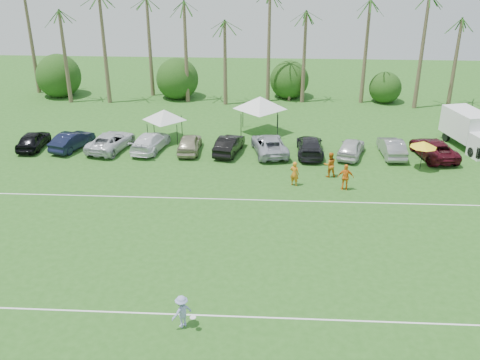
{
  "coord_description": "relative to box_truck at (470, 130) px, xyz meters",
  "views": [
    {
      "loc": [
        3.9,
        -17.61,
        15.75
      ],
      "look_at": [
        2.14,
        13.61,
        1.6
      ],
      "focal_mm": 40.0,
      "sensor_mm": 36.0,
      "label": 1
    }
  ],
  "objects": [
    {
      "name": "palm_tree_9",
      "position": [
        -2.31,
        13.3,
        6.78
      ],
      "size": [
        2.4,
        2.4,
        9.9
      ],
      "color": "brown",
      "rests_on": "ground"
    },
    {
      "name": "parked_car_5",
      "position": [
        -19.54,
        -2.32,
        -0.85
      ],
      "size": [
        2.4,
        4.58,
        1.44
      ],
      "primitive_type": "imported",
      "rotation": [
        0.0,
        0.0,
        2.93
      ],
      "color": "black",
      "rests_on": "ground"
    },
    {
      "name": "palm_tree_0",
      "position": [
        -42.31,
        13.3,
        5.91
      ],
      "size": [
        2.4,
        2.4,
        8.9
      ],
      "color": "brown",
      "rests_on": "ground"
    },
    {
      "name": "palm_tree_7",
      "position": [
        -12.31,
        13.3,
        8.49
      ],
      "size": [
        2.4,
        2.4,
        11.9
      ],
      "color": "brown",
      "rests_on": "ground"
    },
    {
      "name": "parked_car_6",
      "position": [
        -16.32,
        -2.16,
        -0.85
      ],
      "size": [
        3.34,
        5.53,
        1.44
      ],
      "primitive_type": "imported",
      "rotation": [
        0.0,
        0.0,
        3.34
      ],
      "color": "#A3A6B1",
      "rests_on": "ground"
    },
    {
      "name": "parked_car_8",
      "position": [
        -9.88,
        -2.44,
        -0.85
      ],
      "size": [
        2.91,
        4.53,
        1.44
      ],
      "primitive_type": "imported",
      "rotation": [
        0.0,
        0.0,
        2.83
      ],
      "color": "silver",
      "rests_on": "ground"
    },
    {
      "name": "ground",
      "position": [
        -20.31,
        -24.7,
        -1.57
      ],
      "size": [
        120.0,
        120.0,
        0.0
      ],
      "primitive_type": "plane",
      "color": "#275A1B",
      "rests_on": "ground"
    },
    {
      "name": "field_lines",
      "position": [
        -20.31,
        -16.7,
        -1.57
      ],
      "size": [
        80.0,
        12.1,
        0.01
      ],
      "color": "white",
      "rests_on": "ground"
    },
    {
      "name": "palm_tree_3",
      "position": [
        -28.31,
        13.3,
        8.49
      ],
      "size": [
        2.4,
        2.4,
        11.9
      ],
      "color": "brown",
      "rests_on": "ground"
    },
    {
      "name": "palm_tree_2",
      "position": [
        -32.31,
        13.3,
        7.64
      ],
      "size": [
        2.4,
        2.4,
        10.9
      ],
      "color": "brown",
      "rests_on": "ground"
    },
    {
      "name": "parked_car_10",
      "position": [
        -3.43,
        -2.32,
        -0.85
      ],
      "size": [
        3.22,
        5.5,
        1.44
      ],
      "primitive_type": "imported",
      "rotation": [
        0.0,
        0.0,
        3.31
      ],
      "color": "#480D17",
      "rests_on": "ground"
    },
    {
      "name": "bush_tree_0",
      "position": [
        -39.31,
        14.3,
        0.23
      ],
      "size": [
        4.0,
        4.0,
        4.0
      ],
      "color": "brown",
      "rests_on": "ground"
    },
    {
      "name": "parked_car_0",
      "position": [
        -35.66,
        -2.13,
        -0.85
      ],
      "size": [
        1.79,
        4.25,
        1.44
      ],
      "primitive_type": "imported",
      "rotation": [
        0.0,
        0.0,
        3.16
      ],
      "color": "black",
      "rests_on": "ground"
    },
    {
      "name": "bush_tree_3",
      "position": [
        -4.31,
        14.3,
        0.23
      ],
      "size": [
        4.0,
        4.0,
        4.0
      ],
      "color": "brown",
      "rests_on": "ground"
    },
    {
      "name": "palm_tree_6",
      "position": [
        -16.31,
        13.3,
        7.64
      ],
      "size": [
        2.4,
        2.4,
        10.9
      ],
      "color": "brown",
      "rests_on": "ground"
    },
    {
      "name": "sideline_player_b",
      "position": [
        -11.95,
        -6.57,
        -0.64
      ],
      "size": [
        1.03,
        0.88,
        1.87
      ],
      "primitive_type": "imported",
      "rotation": [
        0.0,
        0.0,
        3.35
      ],
      "color": "orange",
      "rests_on": "ground"
    },
    {
      "name": "market_umbrella",
      "position": [
        -5.01,
        -4.78,
        0.4
      ],
      "size": [
        1.97,
        1.97,
        2.2
      ],
      "color": "black",
      "rests_on": "ground"
    },
    {
      "name": "bush_tree_1",
      "position": [
        -26.31,
        14.3,
        0.23
      ],
      "size": [
        4.0,
        4.0,
        4.0
      ],
      "color": "brown",
      "rests_on": "ground"
    },
    {
      "name": "parked_car_4",
      "position": [
        -22.77,
        -2.18,
        -0.85
      ],
      "size": [
        1.73,
        4.23,
        1.44
      ],
      "primitive_type": "imported",
      "rotation": [
        0.0,
        0.0,
        3.15
      ],
      "color": "#9C9677",
      "rests_on": "ground"
    },
    {
      "name": "frisbee_player",
      "position": [
        -20.04,
        -23.48,
        -0.78
      ],
      "size": [
        1.23,
        1.13,
        1.58
      ],
      "rotation": [
        0.0,
        0.0,
        3.89
      ],
      "color": "#9099CC",
      "rests_on": "ground"
    },
    {
      "name": "box_truck",
      "position": [
        0.0,
        0.0,
        0.0
      ],
      "size": [
        3.52,
        6.06,
        2.94
      ],
      "rotation": [
        0.0,
        0.0,
        0.26
      ],
      "color": "white",
      "rests_on": "ground"
    },
    {
      "name": "bush_tree_2",
      "position": [
        -14.31,
        14.3,
        0.23
      ],
      "size": [
        4.0,
        4.0,
        4.0
      ],
      "color": "brown",
      "rests_on": "ground"
    },
    {
      "name": "palm_tree_8",
      "position": [
        -7.31,
        13.3,
        5.91
      ],
      "size": [
        2.4,
        2.4,
        8.9
      ],
      "color": "brown",
      "rests_on": "ground"
    },
    {
      "name": "parked_car_2",
      "position": [
        -29.21,
        -2.06,
        -0.85
      ],
      "size": [
        3.5,
        5.57,
        1.44
      ],
      "primitive_type": "imported",
      "rotation": [
        0.0,
        0.0,
        2.91
      ],
      "color": "silver",
      "rests_on": "ground"
    },
    {
      "name": "palm_tree_10",
      "position": [
        2.69,
        13.3,
        7.64
      ],
      "size": [
        2.4,
        2.4,
        10.9
      ],
      "color": "brown",
      "rests_on": "ground"
    },
    {
      "name": "parked_car_7",
      "position": [
        -13.1,
        -2.23,
        -0.85
      ],
      "size": [
        2.08,
        4.97,
        1.44
      ],
      "primitive_type": "imported",
      "rotation": [
        0.0,
        0.0,
        3.13
      ],
      "color": "black",
      "rests_on": "ground"
    },
    {
      "name": "parked_car_3",
      "position": [
        -25.99,
        -1.99,
        -0.85
      ],
      "size": [
        2.89,
        5.23,
        1.44
      ],
      "primitive_type": "imported",
      "rotation": [
        0.0,
        0.0,
        2.96
      ],
      "color": "white",
      "rests_on": "ground"
    },
    {
      "name": "palm_tree_5",
      "position": [
        -20.31,
        13.3,
        6.78
      ],
      "size": [
        2.4,
        2.4,
        9.9
      ],
      "color": "brown",
      "rests_on": "ground"
    },
    {
      "name": "palm_tree_1",
      "position": [
        -37.31,
        13.3,
        6.78
      ],
      "size": [
        2.4,
        2.4,
        9.9
      ],
      "color": "brown",
      "rests_on": "ground"
    },
    {
      "name": "sideline_player_c",
      "position": [
        -11.09,
        -8.75,
        -0.64
      ],
      "size": [
        1.13,
        0.56,
        1.86
      ],
      "primitive_type": "imported",
      "rotation": [
        0.0,
        0.0,
        3.04
      ],
      "color": "orange",
      "rests_on": "ground"
    },
    {
      "name": "parked_car_9",
      "position": [
        -6.65,
        -2.19,
        -0.85
      ],
      "size": [
        1.65,
        4.4,
        1.44
      ],
      "primitive_type": "imported",
      "rotation": [
        0.0,
        0.0,
        3.17
      ],
      "color": "gray",
      "rests_on": "ground"
    },
    {
      "name": "canopy_tent_left",
      "position": [
        -25.22,
        0.49,
        1.1
      ],
      "size": [
        3.85,
        3.85,
        3.12
      ],
      "color": "black",
      "rests_on": "ground"
    },
    {
      "name": "palm_tree_4",
      "position": [
        -24.31,
        13.3,
        5.91
      ],
      "size": [
        2.4,
        2.4,
        8.9
      ],
      "color": "brown",
      "rests_on": "ground"
    },
    {
      "name": "sideline_player_a",
      "position": [
        -14.55,
        -8.22,
        -0.69
      ],
      "size": [
        0.76,
        0.65,
        1.77
      ],
      "primitive_type": "imported",
      "rotation": [
        0.0,
        0.0,
        2.72
      ],
      "color": "orange",
      "rests_on": "ground"
    },
    {
      "name": "canopy_tent_right",
      "position": [
        -17.21,
        2.66,
        1.75
      ],
      "size": [
        4.79,
        4.79,
        3.88
      ],
      "color": "black",
      "rests_on": "ground"
    },
    {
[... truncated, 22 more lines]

